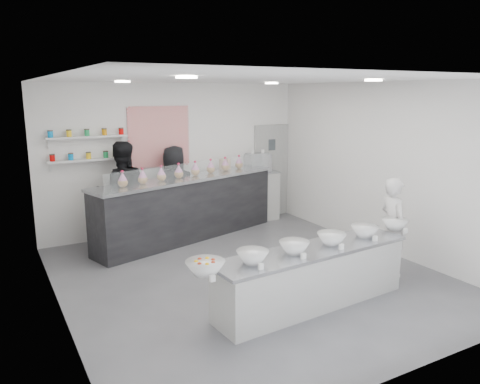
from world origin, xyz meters
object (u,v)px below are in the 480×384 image
back_bar (188,208)px  woman_prep (393,226)px  espresso_machine (258,163)px  staff_left (122,193)px  staff_right (175,191)px  espresso_ledge (247,197)px  prep_counter (312,277)px

back_bar → woman_prep: (2.08, -3.23, 0.16)m
woman_prep → espresso_machine: bearing=14.6°
staff_left → staff_right: bearing=-167.0°
espresso_ledge → staff_right: bearing=-174.1°
prep_counter → staff_left: size_ratio=1.51×
woman_prep → staff_left: 4.84m
woman_prep → staff_right: bearing=43.5°
prep_counter → woman_prep: bearing=5.5°
woman_prep → staff_left: staff_left is taller
back_bar → staff_right: (-0.13, 0.33, 0.29)m
staff_right → staff_left: bearing=23.6°
back_bar → espresso_machine: espresso_machine is taller
espresso_machine → woman_prep: size_ratio=0.33×
espresso_ledge → staff_right: size_ratio=0.82×
espresso_machine → espresso_ledge: bearing=180.0°
espresso_machine → staff_left: (-3.07, -0.18, -0.32)m
prep_counter → back_bar: bearing=90.8°
back_bar → staff_left: staff_left is taller
woman_prep → espresso_ledge: bearing=18.8°
prep_counter → espresso_machine: (1.59, 4.04, 0.89)m
espresso_machine → back_bar: bearing=-164.9°
staff_right → back_bar: bearing=135.8°
espresso_machine → staff_left: size_ratio=0.26×
staff_left → woman_prep: bearing=145.5°
espresso_ledge → espresso_machine: size_ratio=2.89×
woman_prep → prep_counter: bearing=111.1°
back_bar → prep_counter: bearing=-101.1°
prep_counter → woman_prep: 1.85m
back_bar → staff_left: bearing=148.4°
prep_counter → staff_right: (-0.43, 3.86, 0.51)m
prep_counter → staff_right: bearing=92.4°
back_bar → woman_prep: 3.85m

